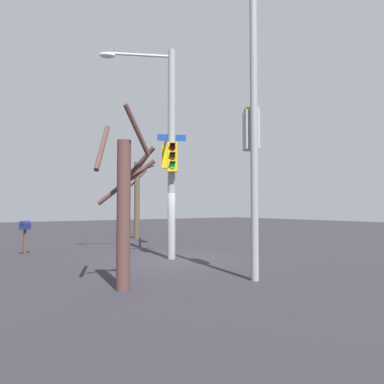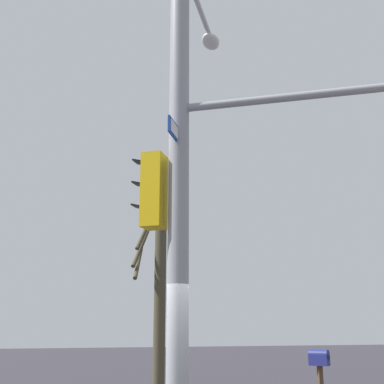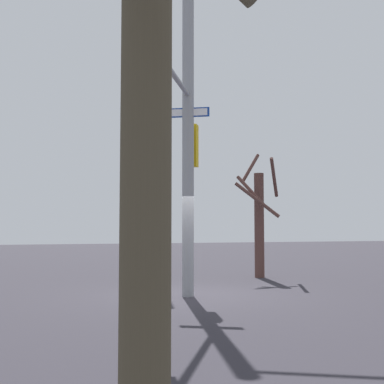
# 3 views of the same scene
# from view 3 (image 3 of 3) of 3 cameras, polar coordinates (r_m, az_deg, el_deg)

# --- Properties ---
(ground_plane) EXTENTS (80.00, 80.00, 0.00)m
(ground_plane) POSITION_cam_3_polar(r_m,az_deg,el_deg) (13.14, -0.27, -11.49)
(ground_plane) COLOR #2C2A31
(main_signal_pole_assembly) EXTENTS (5.06, 5.33, 8.07)m
(main_signal_pole_assembly) POSITION_cam_3_polar(r_m,az_deg,el_deg) (12.55, -0.36, 8.17)
(main_signal_pole_assembly) COLOR gray
(main_signal_pole_assembly) RESTS_ON ground
(secondary_pole_assembly) EXTENTS (0.59, 0.71, 7.76)m
(secondary_pole_assembly) POSITION_cam_3_polar(r_m,az_deg,el_deg) (17.54, -4.07, 3.59)
(secondary_pole_assembly) COLOR gray
(secondary_pole_assembly) RESTS_ON ground
(bare_tree_behind_pole) EXTENTS (1.79, 1.68, 5.38)m
(bare_tree_behind_pole) POSITION_cam_3_polar(r_m,az_deg,el_deg) (3.45, -5.77, 10.97)
(bare_tree_behind_pole) COLOR #4B4331
(bare_tree_behind_pole) RESTS_ON ground
(bare_tree_across_street) EXTENTS (1.85, 1.65, 4.34)m
(bare_tree_across_street) POSITION_cam_3_polar(r_m,az_deg,el_deg) (17.70, 7.50, -2.91)
(bare_tree_across_street) COLOR #52342F
(bare_tree_across_street) RESTS_ON ground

